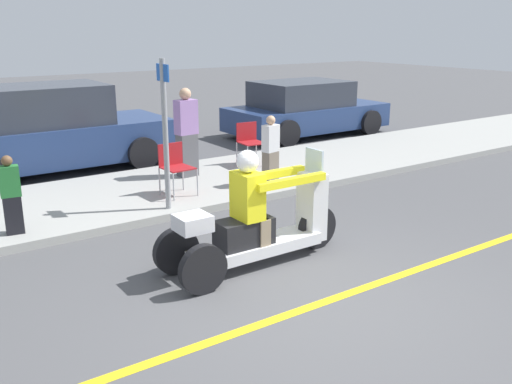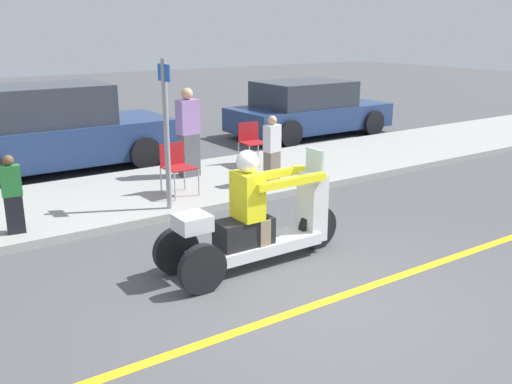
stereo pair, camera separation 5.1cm
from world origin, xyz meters
The scene contains 12 objects.
ground_plane centered at (0.00, 0.00, 0.00)m, with size 60.00×60.00×0.00m, color #4C4C4F.
lane_stripe centered at (0.06, 0.00, 0.00)m, with size 24.00×0.12×0.01m.
sidewalk_strip centered at (0.00, 4.60, 0.06)m, with size 28.00×2.80×0.12m.
motorcycle_trike centered at (0.06, 1.21, 0.50)m, with size 2.40×0.72×1.42m.
spectator_near_curb centered at (-2.13, 3.63, 0.63)m, with size 0.27×0.18×1.05m.
spectator_by_tree centered at (2.06, 3.66, 0.70)m, with size 0.31×0.23×1.19m.
spectator_with_child centered at (1.16, 4.99, 0.89)m, with size 0.40×0.26×1.59m.
folding_chair_curbside centered at (2.58, 5.08, 0.62)m, with size 0.50×0.50×0.82m.
folding_chair_set_back centered at (0.45, 4.08, 0.62)m, with size 0.49×0.49×0.82m.
parked_car_lot_left centered at (5.89, 7.40, 0.66)m, with size 4.20×2.07×1.40m.
parked_car_lot_far centered at (-0.59, 7.32, 0.78)m, with size 4.42×2.05×1.67m.
street_sign centered at (0.01, 3.45, 1.32)m, with size 0.08×0.36×2.20m.
Camera 1 is at (-3.54, -3.99, 2.76)m, focal length 40.00 mm.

